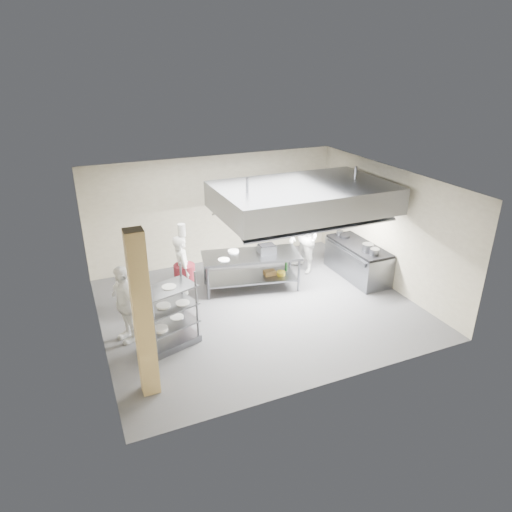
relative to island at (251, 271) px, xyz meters
name	(u,v)px	position (x,y,z in m)	size (l,w,h in m)	color
floor	(259,307)	(-0.23, -1.00, -0.46)	(7.00, 7.00, 0.00)	#3A3A3C
ceiling	(259,182)	(-0.23, -1.00, 2.54)	(7.00, 7.00, 0.00)	silver
wall_back	(215,210)	(-0.23, 2.00, 1.04)	(7.00, 7.00, 0.00)	gray
wall_left	(93,276)	(-3.73, -1.00, 1.04)	(6.00, 6.00, 0.00)	gray
wall_right	(387,227)	(3.27, -1.00, 1.04)	(6.00, 6.00, 0.00)	gray
column	(143,316)	(-3.13, -2.90, 1.04)	(0.30, 0.30, 3.00)	tan
exhaust_hood	(303,198)	(1.07, -0.60, 1.94)	(4.00, 2.50, 0.60)	slate
hood_strip_a	(268,216)	(0.17, -0.60, 1.62)	(1.60, 0.12, 0.04)	white
hood_strip_b	(336,206)	(1.97, -0.60, 1.62)	(1.60, 0.12, 0.04)	white
wall_shelf	(276,204)	(1.57, 1.84, 1.04)	(1.50, 0.28, 0.04)	slate
island	(251,271)	(0.00, 0.00, 0.00)	(2.40, 1.00, 0.91)	gray
island_worktop	(251,256)	(0.00, 0.00, 0.42)	(2.40, 1.00, 0.06)	slate
island_undershelf	(251,277)	(0.00, 0.00, -0.16)	(2.21, 0.90, 0.04)	gray
pass_rack	(169,310)	(-2.46, -1.69, 0.34)	(1.06, 0.62, 1.59)	slate
cooking_range	(357,261)	(2.85, -0.50, -0.04)	(0.80, 2.00, 0.84)	gray
range_top	(359,246)	(2.85, -0.50, 0.41)	(0.78, 1.96, 0.06)	black
chef_head	(183,271)	(-1.77, -0.16, 0.41)	(0.63, 0.42, 1.74)	silver
chef_line	(304,238)	(1.68, 0.35, 0.50)	(0.93, 0.72, 1.91)	silver
chef_plating	(125,304)	(-3.23, -1.13, 0.38)	(0.98, 0.41, 1.67)	white
griddle	(267,249)	(0.40, -0.07, 0.56)	(0.41, 0.32, 0.20)	slate
wicker_basket	(270,273)	(0.45, -0.13, -0.07)	(0.28, 0.20, 0.12)	olive
stockpot	(368,247)	(2.79, -0.94, 0.54)	(0.28, 0.28, 0.19)	gray
plate_stack	(170,323)	(-2.46, -1.69, 0.06)	(0.28, 0.28, 0.05)	white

